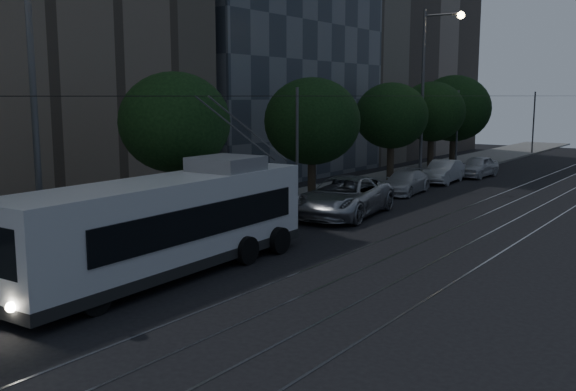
# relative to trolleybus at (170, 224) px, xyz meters

# --- Properties ---
(ground) EXTENTS (120.00, 120.00, 0.00)m
(ground) POSITION_rel_trolleybus_xyz_m (2.90, 0.44, -1.64)
(ground) COLOR black
(ground) RESTS_ON ground
(sidewalk) EXTENTS (5.00, 90.00, 0.15)m
(sidewalk) POSITION_rel_trolleybus_xyz_m (-4.60, 20.44, -1.56)
(sidewalk) COLOR slate
(sidewalk) RESTS_ON ground
(tram_rails) EXTENTS (4.52, 90.00, 0.02)m
(tram_rails) POSITION_rel_trolleybus_xyz_m (5.40, 20.44, -1.63)
(tram_rails) COLOR gray
(tram_rails) RESTS_ON ground
(overhead_wires) EXTENTS (2.23, 90.00, 6.00)m
(overhead_wires) POSITION_rel_trolleybus_xyz_m (-2.07, 20.44, 1.83)
(overhead_wires) COLOR black
(overhead_wires) RESTS_ON ground
(trolleybus) EXTENTS (2.96, 11.94, 5.63)m
(trolleybus) POSITION_rel_trolleybus_xyz_m (0.00, 0.00, 0.00)
(trolleybus) COLOR silver
(trolleybus) RESTS_ON ground
(pickup_silver) EXTENTS (3.99, 6.99, 1.84)m
(pickup_silver) POSITION_rel_trolleybus_xyz_m (-0.69, 11.88, -0.72)
(pickup_silver) COLOR #A8AAAF
(pickup_silver) RESTS_ON ground
(car_white_a) EXTENTS (2.15, 3.88, 1.25)m
(car_white_a) POSITION_rel_trolleybus_xyz_m (-1.40, 14.44, -1.01)
(car_white_a) COLOR silver
(car_white_a) RESTS_ON ground
(car_white_b) EXTENTS (2.25, 4.76, 1.34)m
(car_white_b) POSITION_rel_trolleybus_xyz_m (-1.40, 19.94, -0.96)
(car_white_b) COLOR #B1B0B5
(car_white_b) RESTS_ON ground
(car_white_c) EXTENTS (1.86, 4.57, 1.47)m
(car_white_c) POSITION_rel_trolleybus_xyz_m (-1.40, 25.70, -0.90)
(car_white_c) COLOR #BBBCC0
(car_white_c) RESTS_ON ground
(car_white_d) EXTENTS (1.96, 4.40, 1.47)m
(car_white_d) POSITION_rel_trolleybus_xyz_m (-0.62, 29.94, -0.90)
(car_white_d) COLOR silver
(car_white_d) RESTS_ON ground
(tree_1) EXTENTS (4.33, 4.33, 6.54)m
(tree_1) POSITION_rel_trolleybus_xyz_m (-3.60, 3.85, 2.93)
(tree_1) COLOR #32271C
(tree_1) RESTS_ON ground
(tree_2) EXTENTS (5.06, 5.06, 6.57)m
(tree_2) POSITION_rel_trolleybus_xyz_m (-4.10, 14.26, 2.65)
(tree_2) COLOR #32271C
(tree_2) RESTS_ON ground
(tree_3) EXTENTS (4.54, 4.54, 6.43)m
(tree_3) POSITION_rel_trolleybus_xyz_m (-3.60, 22.44, 2.74)
(tree_3) COLOR #32271C
(tree_3) RESTS_ON ground
(tree_4) EXTENTS (4.63, 4.63, 6.60)m
(tree_4) POSITION_rel_trolleybus_xyz_m (-3.60, 28.69, 2.86)
(tree_4) COLOR #32271C
(tree_4) RESTS_ON ground
(tree_5) EXTENTS (5.64, 5.64, 7.19)m
(tree_5) POSITION_rel_trolleybus_xyz_m (-4.10, 34.06, 3.00)
(tree_5) COLOR #32271C
(tree_5) RESTS_ON ground
(streetlamp_near) EXTENTS (2.57, 0.44, 10.72)m
(streetlamp_near) POSITION_rel_trolleybus_xyz_m (-2.48, -2.60, 4.78)
(streetlamp_near) COLOR #515153
(streetlamp_near) RESTS_ON ground
(streetlamp_far) EXTENTS (2.61, 0.44, 10.89)m
(streetlamp_far) POSITION_rel_trolleybus_xyz_m (-1.87, 24.06, 4.88)
(streetlamp_far) COLOR #515153
(streetlamp_far) RESTS_ON ground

